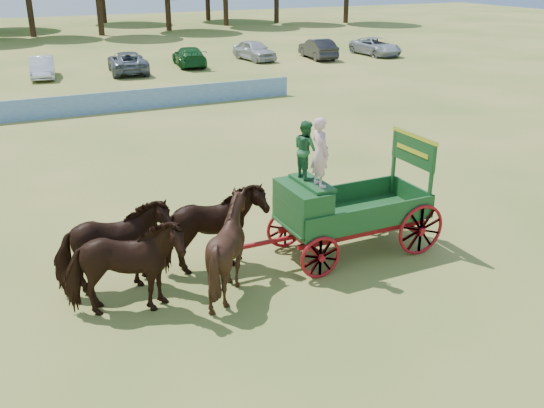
{
  "coord_description": "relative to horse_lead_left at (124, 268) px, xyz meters",
  "views": [
    {
      "loc": [
        -3.75,
        -13.1,
        7.2
      ],
      "look_at": [
        2.56,
        0.15,
        1.3
      ],
      "focal_mm": 40.0,
      "sensor_mm": 36.0,
      "label": 1
    }
  ],
  "objects": [
    {
      "name": "ground",
      "position": [
        1.67,
        1.4,
        -1.11
      ],
      "size": [
        160.0,
        160.0,
        0.0
      ],
      "primitive_type": "plane",
      "color": "tan",
      "rests_on": "ground"
    },
    {
      "name": "horse_lead_left",
      "position": [
        0.0,
        0.0,
        0.0
      ],
      "size": [
        2.84,
        1.8,
        2.22
      ],
      "primitive_type": "imported",
      "rotation": [
        0.0,
        0.0,
        1.32
      ],
      "color": "black",
      "rests_on": "ground"
    },
    {
      "name": "horse_lead_right",
      "position": [
        0.0,
        1.1,
        0.0
      ],
      "size": [
        2.67,
        1.3,
        2.22
      ],
      "primitive_type": "imported",
      "rotation": [
        0.0,
        0.0,
        1.53
      ],
      "color": "black",
      "rests_on": "ground"
    },
    {
      "name": "horse_wheel_left",
      "position": [
        2.4,
        0.0,
        0.0
      ],
      "size": [
        2.32,
        2.15,
        2.22
      ],
      "primitive_type": "imported",
      "rotation": [
        0.0,
        0.0,
        1.76
      ],
      "color": "black",
      "rests_on": "ground"
    },
    {
      "name": "horse_wheel_right",
      "position": [
        2.4,
        1.1,
        0.0
      ],
      "size": [
        2.65,
        1.24,
        2.22
      ],
      "primitive_type": "imported",
      "rotation": [
        0.0,
        0.0,
        1.55
      ],
      "color": "black",
      "rests_on": "ground"
    },
    {
      "name": "farm_dray",
      "position": [
        5.36,
        0.56,
        0.52
      ],
      "size": [
        6.0,
        2.0,
        3.84
      ],
      "color": "maroon",
      "rests_on": "ground"
    },
    {
      "name": "sponsor_banner",
      "position": [
        0.67,
        19.4,
        -0.58
      ],
      "size": [
        26.0,
        0.08,
        1.05
      ],
      "primitive_type": "cube",
      "color": "#1C4F9C",
      "rests_on": "ground"
    },
    {
      "name": "parked_cars",
      "position": [
        1.39,
        31.23,
        -0.36
      ],
      "size": [
        53.93,
        7.24,
        1.61
      ],
      "color": "silver",
      "rests_on": "ground"
    }
  ]
}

